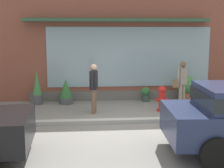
# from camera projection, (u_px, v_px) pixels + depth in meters

# --- Properties ---
(ground_plane) EXTENTS (60.00, 60.00, 0.00)m
(ground_plane) POSITION_uv_depth(u_px,v_px,m) (127.00, 121.00, 9.52)
(ground_plane) COLOR gray
(curb_strip) EXTENTS (14.00, 0.24, 0.12)m
(curb_strip) POSITION_uv_depth(u_px,v_px,m) (128.00, 121.00, 9.31)
(curb_strip) COLOR #B2B2AD
(curb_strip) RESTS_ON ground_plane
(storefront) EXTENTS (14.00, 0.81, 5.16)m
(storefront) POSITION_uv_depth(u_px,v_px,m) (117.00, 34.00, 12.23)
(storefront) COLOR brown
(storefront) RESTS_ON ground_plane
(fire_hydrant) EXTENTS (0.40, 0.37, 0.85)m
(fire_hydrant) POSITION_uv_depth(u_px,v_px,m) (162.00, 99.00, 10.64)
(fire_hydrant) COLOR red
(fire_hydrant) RESTS_ON ground_plane
(pedestrian_with_handbag) EXTENTS (0.60, 0.36, 1.60)m
(pedestrian_with_handbag) POSITION_uv_depth(u_px,v_px,m) (182.00, 81.00, 11.29)
(pedestrian_with_handbag) COLOR #9E9384
(pedestrian_with_handbag) RESTS_ON ground_plane
(pedestrian_passerby) EXTENTS (0.28, 0.46, 1.62)m
(pedestrian_passerby) POSITION_uv_depth(u_px,v_px,m) (94.00, 85.00, 10.25)
(pedestrian_passerby) COLOR brown
(pedestrian_passerby) RESTS_ON ground_plane
(potted_plant_by_entrance) EXTENTS (0.32, 0.32, 0.55)m
(potted_plant_by_entrance) POSITION_uv_depth(u_px,v_px,m) (146.00, 94.00, 12.11)
(potted_plant_by_entrance) COLOR #33473D
(potted_plant_by_entrance) RESTS_ON ground_plane
(potted_plant_window_center) EXTENTS (0.52, 0.52, 0.91)m
(potted_plant_window_center) POSITION_uv_depth(u_px,v_px,m) (66.00, 92.00, 11.70)
(potted_plant_window_center) COLOR #4C4C51
(potted_plant_window_center) RESTS_ON ground_plane
(potted_plant_trailing_edge) EXTENTS (0.70, 0.70, 0.97)m
(potted_plant_trailing_edge) POSITION_uv_depth(u_px,v_px,m) (186.00, 87.00, 12.21)
(potted_plant_trailing_edge) COLOR #9E6042
(potted_plant_trailing_edge) RESTS_ON ground_plane
(potted_plant_window_left) EXTENTS (0.36, 0.36, 0.65)m
(potted_plant_window_left) POSITION_uv_depth(u_px,v_px,m) (214.00, 92.00, 12.31)
(potted_plant_window_left) COLOR #33473D
(potted_plant_window_left) RESTS_ON ground_plane
(potted_plant_doorstep) EXTENTS (0.35, 0.35, 1.26)m
(potted_plant_doorstep) POSITION_uv_depth(u_px,v_px,m) (37.00, 88.00, 11.60)
(potted_plant_doorstep) COLOR #4C4C51
(potted_plant_doorstep) RESTS_ON ground_plane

